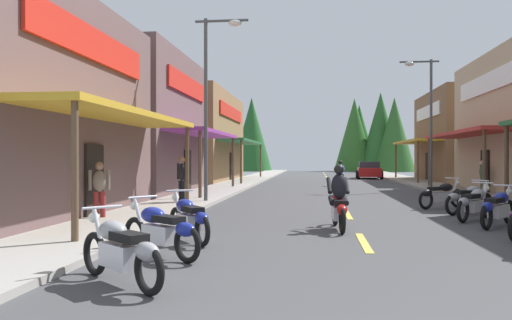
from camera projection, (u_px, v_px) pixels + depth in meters
name	position (u px, v px, depth m)	size (l,w,h in m)	color
ground	(334.00, 192.00, 26.50)	(9.32, 79.18, 0.10)	#424244
sidewalk_left	(223.00, 189.00, 27.19)	(2.52, 79.18, 0.12)	#9E9991
sidewalk_right	(451.00, 190.00, 25.81)	(2.52, 79.18, 0.12)	gray
centerline_dashes	(331.00, 186.00, 30.74)	(0.16, 56.05, 0.01)	#E0C64C
storefront_left_middle	(126.00, 125.00, 24.88)	(7.98, 9.51, 6.69)	brown
storefront_left_far	(190.00, 138.00, 37.67)	(7.97, 13.00, 6.47)	olive
storefront_right_far	(487.00, 137.00, 36.19)	(10.01, 10.36, 6.47)	brown
streetlamp_left	(213.00, 85.00, 18.89)	(2.01, 0.30, 6.94)	#474C51
streetlamp_right	(426.00, 107.00, 26.50)	(2.01, 0.30, 6.88)	#474C51
motorcycle_parked_right_3	(498.00, 208.00, 12.54)	(1.41, 1.74, 1.04)	black
motorcycle_parked_right_4	(475.00, 203.00, 13.87)	(1.45, 1.70, 1.04)	black
motorcycle_parked_right_5	(469.00, 198.00, 15.42)	(1.79, 1.34, 1.04)	black
motorcycle_parked_right_6	(441.00, 194.00, 17.17)	(1.81, 1.30, 1.04)	black
motorcycle_parked_left_0	(121.00, 249.00, 6.83)	(1.70, 1.46, 1.04)	black
motorcycle_parked_left_1	(161.00, 229.00, 8.73)	(1.78, 1.35, 1.04)	black
motorcycle_parked_left_2	(189.00, 218.00, 10.42)	(1.32, 1.80, 1.04)	black
rider_cruising_lead	(339.00, 202.00, 12.08)	(0.60, 2.14, 1.57)	black
rider_cruising_trailing	(340.00, 175.00, 31.10)	(0.60, 2.14, 1.57)	black
pedestrian_by_shop	(182.00, 177.00, 18.46)	(0.45, 0.43, 1.77)	black
pedestrian_waiting	(99.00, 187.00, 13.62)	(0.51, 0.40, 1.61)	maroon
pedestrian_strolling	(482.00, 175.00, 23.41)	(0.27, 0.57, 1.60)	#3F593F
parked_car_curbside	(369.00, 170.00, 41.90)	(2.23, 4.38, 1.40)	#B21919
treeline_backdrop	(348.00, 134.00, 65.06)	(23.15, 8.75, 10.14)	#255723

